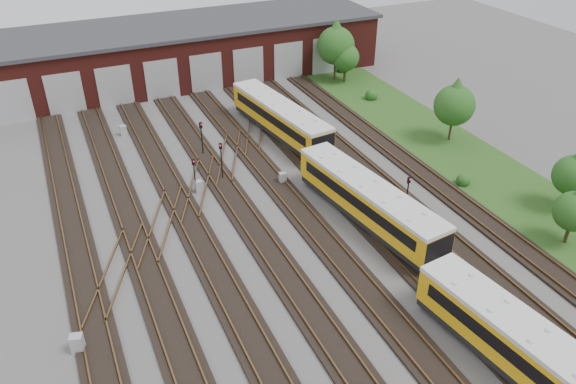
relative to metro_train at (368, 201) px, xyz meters
name	(u,v)px	position (x,y,z in m)	size (l,w,h in m)	color
ground	(321,279)	(-6.00, -4.36, -1.84)	(120.00, 120.00, 0.00)	#4D4B48
track_network	(315,273)	(-6.17, -3.77, -1.73)	(30.40, 70.00, 0.33)	black
maintenance_shed	(166,53)	(-6.01, 35.61, 1.37)	(51.00, 12.50, 6.35)	#551A15
grass_verge	(458,155)	(13.00, 5.64, -1.81)	(8.00, 55.00, 0.05)	#214818
metro_train	(368,201)	(0.00, 0.00, 0.00)	(4.41, 46.43, 2.94)	black
signal_mast_0	(194,172)	(-10.36, 9.20, 0.09)	(0.25, 0.23, 3.02)	black
signal_mast_1	(201,134)	(-7.94, 15.23, 0.21)	(0.31, 0.30, 3.18)	black
signal_mast_2	(221,157)	(-7.75, 10.30, 0.30)	(0.29, 0.28, 3.37)	black
signal_mast_3	(408,191)	(3.18, -0.29, 0.22)	(0.28, 0.26, 3.22)	black
relay_cabinet_0	(77,343)	(-21.00, -4.25, -1.27)	(0.68, 0.57, 1.14)	#9FA0A4
relay_cabinet_1	(123,130)	(-13.73, 22.29, -1.34)	(0.59, 0.49, 0.98)	#9FA0A4
relay_cabinet_2	(199,186)	(-10.12, 9.25, -1.35)	(0.59, 0.49, 0.98)	#9FA0A4
relay_cabinet_3	(289,108)	(3.04, 20.65, -1.34)	(0.59, 0.49, 0.99)	#9FA0A4
relay_cabinet_4	(283,178)	(-3.41, 7.71, -1.36)	(0.57, 0.48, 0.95)	#9FA0A4
tree_0	(336,41)	(11.97, 27.27, 2.79)	(4.34, 4.34, 7.20)	#302616
tree_1	(346,54)	(12.63, 26.03, 1.53)	(3.17, 3.17, 5.24)	#302616
tree_2	(455,101)	(14.15, 8.49, 2.17)	(3.76, 3.76, 6.23)	#302616
tree_3	(576,207)	(11.37, -7.95, 1.14)	(2.80, 2.80, 4.64)	#302616
tree_4	(575,171)	(14.83, -4.65, 1.44)	(3.08, 3.08, 5.10)	#302616
bush_0	(463,179)	(10.00, 1.38, -1.27)	(1.14, 1.14, 1.14)	#154714
bush_1	(372,93)	(12.74, 20.18, -1.15)	(1.36, 1.36, 1.36)	#154714
bush_2	(344,67)	(14.21, 29.10, -1.17)	(1.32, 1.32, 1.32)	#154714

